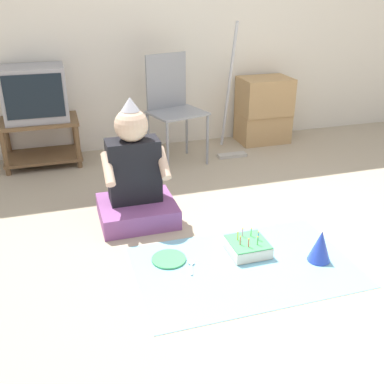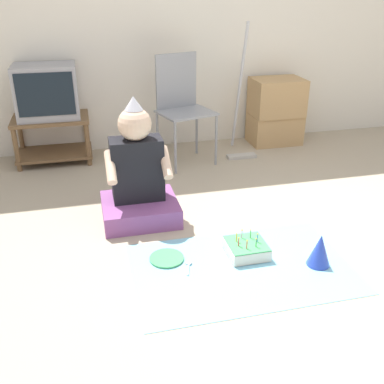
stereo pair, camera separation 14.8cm
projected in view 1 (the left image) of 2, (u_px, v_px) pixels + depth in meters
The scene contains 13 objects.
ground_plane at pixel (299, 253), 2.81m from camera, with size 16.00×16.00×0.00m, color tan.
wall_back at pixel (192, 11), 4.24m from camera, with size 6.40×0.06×2.55m.
tv_stand at pixel (41, 138), 4.06m from camera, with size 0.68×0.44×0.42m.
tv at pixel (35, 93), 3.90m from camera, with size 0.53×0.40×0.46m.
folding_chair at pixel (172, 101), 4.01m from camera, with size 0.55×0.50×0.97m.
cardboard_box_stack at pixel (264, 110), 4.61m from camera, with size 0.51×0.38×0.66m.
dust_mop at pixel (230, 118), 4.25m from camera, with size 0.28×0.35×1.23m.
person_seated at pixel (135, 181), 3.09m from camera, with size 0.52×0.47×0.87m.
party_cloth at pixel (245, 266), 2.67m from camera, with size 1.29×0.82×0.01m.
birthday_cake at pixel (248, 247), 2.79m from camera, with size 0.24×0.24×0.14m.
party_hat_blue at pixel (320, 246), 2.68m from camera, with size 0.14×0.14×0.20m.
paper_plate at pixel (169, 259), 2.73m from camera, with size 0.21×0.21×0.01m.
plastic_spoon_near at pixel (191, 264), 2.68m from camera, with size 0.06×0.14×0.01m.
Camera 1 is at (-1.33, -2.07, 1.55)m, focal length 42.00 mm.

